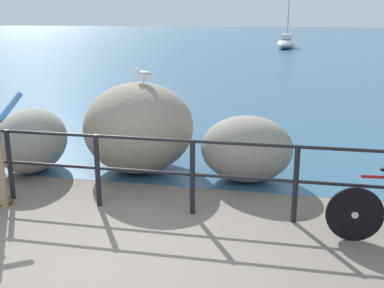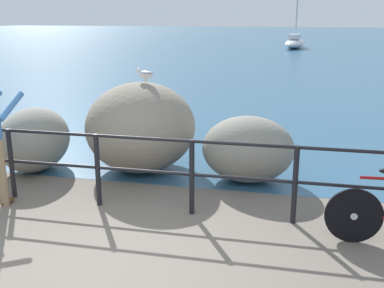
{
  "view_description": "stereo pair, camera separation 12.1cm",
  "coord_description": "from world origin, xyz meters",
  "px_view_note": "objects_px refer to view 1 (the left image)",
  "views": [
    {
      "loc": [
        1.81,
        -4.04,
        2.58
      ],
      "look_at": [
        0.57,
        2.02,
        0.85
      ],
      "focal_mm": 43.86,
      "sensor_mm": 36.0,
      "label": 1
    },
    {
      "loc": [
        1.93,
        -4.02,
        2.58
      ],
      "look_at": [
        0.57,
        2.02,
        0.85
      ],
      "focal_mm": 43.86,
      "sensor_mm": 36.0,
      "label": 2
    }
  ],
  "objects_px": {
    "breakwater_boulder_left": "(32,140)",
    "breakwater_boulder_right": "(247,149)",
    "seagull": "(143,74)",
    "breakwater_boulder_main": "(139,127)",
    "sailboat": "(286,43)"
  },
  "relations": [
    {
      "from": "breakwater_boulder_left",
      "to": "breakwater_boulder_right",
      "type": "distance_m",
      "value": 3.57
    },
    {
      "from": "seagull",
      "to": "breakwater_boulder_main",
      "type": "bearing_deg",
      "value": 25.06
    },
    {
      "from": "breakwater_boulder_main",
      "to": "breakwater_boulder_left",
      "type": "height_order",
      "value": "breakwater_boulder_main"
    },
    {
      "from": "breakwater_boulder_left",
      "to": "sailboat",
      "type": "bearing_deg",
      "value": 82.71
    },
    {
      "from": "breakwater_boulder_left",
      "to": "sailboat",
      "type": "distance_m",
      "value": 30.78
    },
    {
      "from": "breakwater_boulder_right",
      "to": "seagull",
      "type": "distance_m",
      "value": 2.05
    },
    {
      "from": "seagull",
      "to": "sailboat",
      "type": "height_order",
      "value": "sailboat"
    },
    {
      "from": "seagull",
      "to": "sailboat",
      "type": "distance_m",
      "value": 30.19
    },
    {
      "from": "breakwater_boulder_left",
      "to": "seagull",
      "type": "xyz_separation_m",
      "value": [
        1.84,
        0.43,
        1.1
      ]
    },
    {
      "from": "breakwater_boulder_main",
      "to": "sailboat",
      "type": "bearing_deg",
      "value": 85.9
    },
    {
      "from": "breakwater_boulder_right",
      "to": "sailboat",
      "type": "bearing_deg",
      "value": 89.34
    },
    {
      "from": "breakwater_boulder_main",
      "to": "seagull",
      "type": "height_order",
      "value": "seagull"
    },
    {
      "from": "breakwater_boulder_main",
      "to": "breakwater_boulder_right",
      "type": "relative_size",
      "value": 1.32
    },
    {
      "from": "breakwater_boulder_left",
      "to": "seagull",
      "type": "bearing_deg",
      "value": 13.22
    },
    {
      "from": "sailboat",
      "to": "breakwater_boulder_main",
      "type": "bearing_deg",
      "value": -176.14
    }
  ]
}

